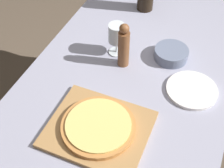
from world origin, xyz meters
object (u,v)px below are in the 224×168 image
at_px(pepper_mill, 124,46).
at_px(wine_glass, 117,34).
at_px(small_bowl, 171,54).
at_px(pizza, 98,126).

relative_size(pepper_mill, wine_glass, 1.40).
relative_size(pepper_mill, small_bowl, 1.41).
relative_size(pizza, pepper_mill, 1.27).
bearing_deg(wine_glass, small_bowl, 13.98).
bearing_deg(wine_glass, pizza, -76.36).
distance_m(pizza, small_bowl, 0.51).
relative_size(pizza, small_bowl, 1.79).
distance_m(pizza, wine_glass, 0.45).
bearing_deg(pizza, wine_glass, 103.64).
xyz_separation_m(pizza, pepper_mill, (-0.05, 0.37, 0.07)).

